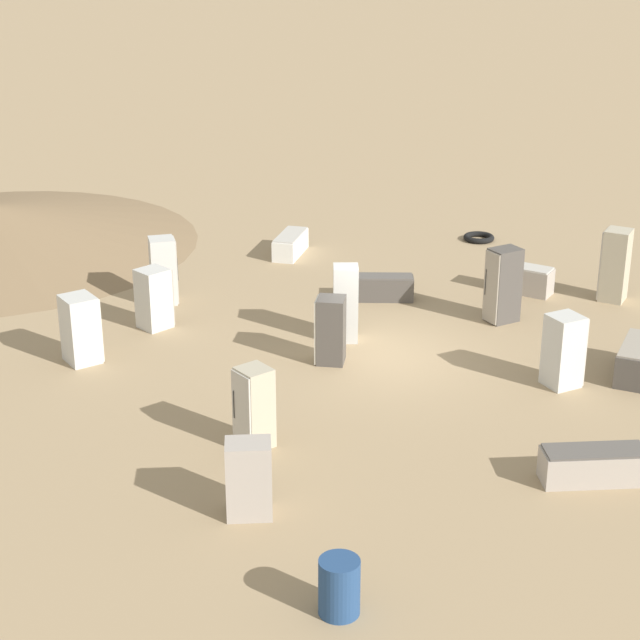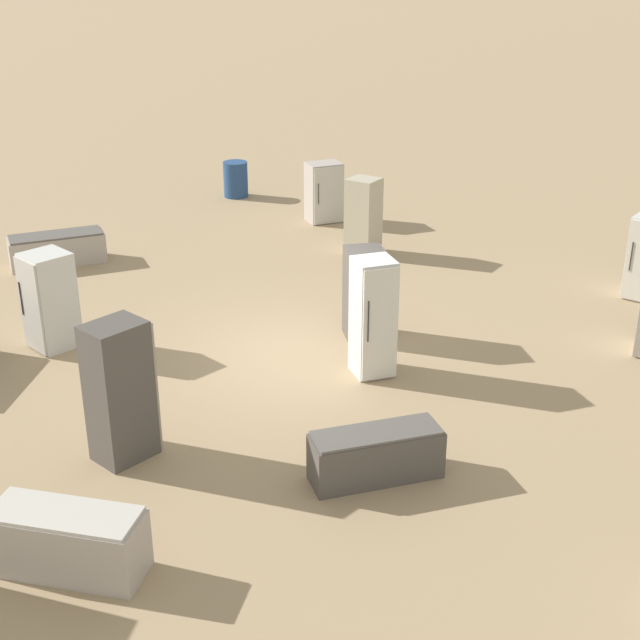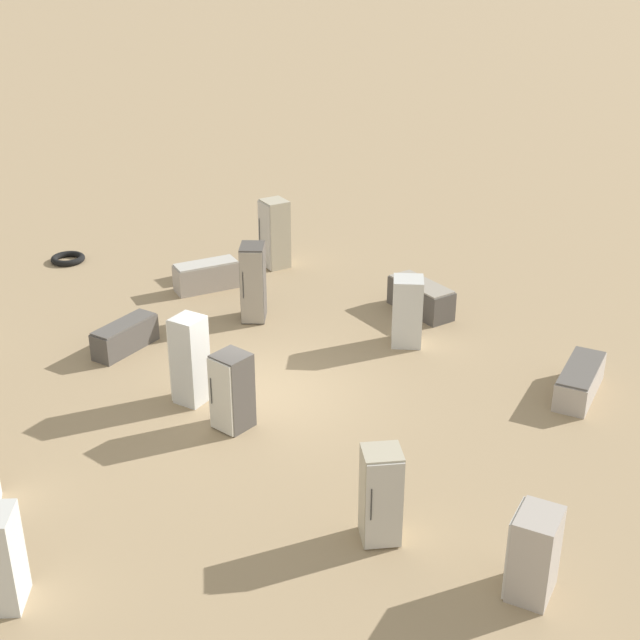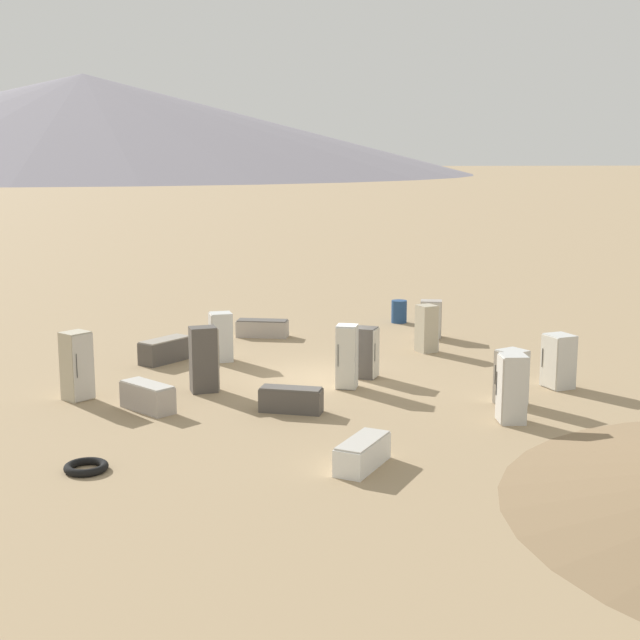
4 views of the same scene
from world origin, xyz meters
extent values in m
plane|color=#9E8460|center=(0.00, 0.00, 0.00)|extent=(1000.00, 1000.00, 0.00)
cube|color=#A89E93|center=(-1.44, 6.48, 0.30)|extent=(2.02, 1.14, 0.61)
cube|color=#56514C|center=(-1.44, 6.48, 0.63)|extent=(1.94, 1.10, 0.04)
cube|color=#B2A88E|center=(4.01, 3.11, 0.82)|extent=(0.75, 0.77, 1.64)
cube|color=#BCB7AD|center=(4.30, 3.21, 0.82)|extent=(0.23, 0.57, 1.58)
cylinder|color=#2D2D2D|center=(4.40, 3.02, 0.90)|extent=(0.02, 0.02, 0.57)
cube|color=#4C4742|center=(1.25, -0.18, 0.78)|extent=(0.84, 0.84, 1.57)
cube|color=beige|center=(1.54, -0.33, 0.78)|extent=(0.32, 0.55, 1.50)
cylinder|color=#2D2D2D|center=(1.47, -0.54, 0.86)|extent=(0.02, 0.02, 0.55)
cube|color=#B2A88E|center=(-7.20, -1.54, 0.96)|extent=(0.94, 0.93, 1.93)
cube|color=#BCB7AD|center=(-6.97, -1.78, 0.96)|extent=(0.52, 0.48, 1.85)
cylinder|color=#2D2D2D|center=(-7.13, -1.97, 1.06)|extent=(0.02, 0.02, 0.68)
cube|color=silver|center=(0.48, -1.30, 0.94)|extent=(0.74, 0.73, 1.88)
cube|color=silver|center=(0.38, -1.59, 0.94)|extent=(0.55, 0.22, 1.80)
cylinder|color=#2D2D2D|center=(0.17, -1.55, 1.03)|extent=(0.02, 0.02, 0.66)
cube|color=silver|center=(-3.07, 2.67, 0.81)|extent=(0.76, 0.76, 1.63)
cube|color=#BCB7AD|center=(-3.42, 2.62, 0.81)|extent=(0.13, 0.65, 1.56)
cylinder|color=#2D2D2D|center=(-3.49, 2.85, 0.90)|extent=(0.02, 0.02, 0.57)
cube|color=#4C4742|center=(-4.92, 2.80, 0.37)|extent=(1.77, 1.80, 0.74)
cube|color=gray|center=(-4.92, 2.80, 0.76)|extent=(1.70, 1.73, 0.04)
cube|color=#4C4742|center=(-3.69, -1.17, 0.95)|extent=(0.83, 0.69, 1.90)
cube|color=gray|center=(-3.31, -1.10, 0.95)|extent=(0.13, 0.54, 1.83)
cylinder|color=#2D2D2D|center=(-3.24, -1.29, 1.05)|extent=(0.02, 0.02, 0.67)
cube|color=#A89E93|center=(-5.20, -2.90, 0.35)|extent=(1.55, 1.70, 0.71)
cube|color=#BCB7AD|center=(-5.20, -2.90, 0.73)|extent=(1.49, 1.63, 0.04)
cube|color=#A89E93|center=(4.81, 5.50, 0.70)|extent=(0.92, 0.78, 1.40)
cube|color=#BCB7AD|center=(4.72, 5.19, 0.70)|extent=(0.74, 0.24, 1.35)
cylinder|color=#2D2D2D|center=(4.45, 5.24, 0.77)|extent=(0.02, 0.02, 0.49)
cylinder|color=#2D2D2D|center=(6.20, -1.95, 0.87)|extent=(0.02, 0.02, 0.56)
cube|color=#4C4742|center=(-1.41, -3.58, 0.32)|extent=(1.75, 1.10, 0.63)
cube|color=#56514C|center=(-1.41, -3.58, 0.65)|extent=(1.68, 1.05, 0.04)
torus|color=black|center=(-6.29, -7.45, 0.09)|extent=(0.96, 0.96, 0.17)
camera|label=1|loc=(8.96, 20.98, 9.98)|focal=60.00mm
camera|label=2|loc=(-7.81, -10.72, 6.35)|focal=50.00mm
camera|label=3|loc=(15.52, 4.58, 9.26)|focal=50.00mm
camera|label=4|loc=(-3.77, -26.34, 6.75)|focal=50.00mm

